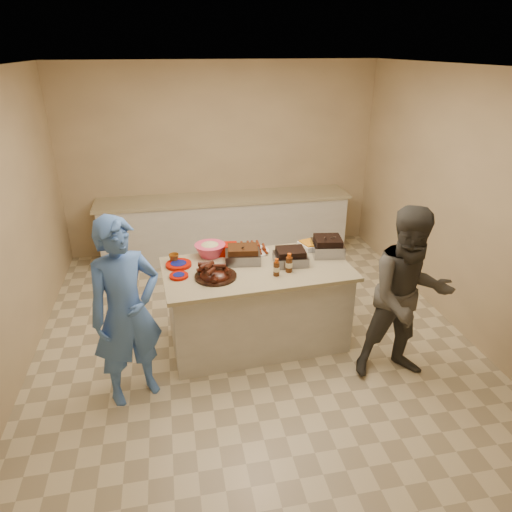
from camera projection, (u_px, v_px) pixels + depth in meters
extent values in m
cube|color=#47230F|center=(243.00, 262.00, 4.62)|extent=(0.38, 0.31, 0.11)
cube|color=black|center=(290.00, 263.00, 4.58)|extent=(0.34, 0.29, 0.10)
cube|color=gray|center=(327.00, 254.00, 4.79)|extent=(0.36, 0.36, 0.13)
cylinder|color=silver|center=(254.00, 252.00, 4.84)|extent=(0.33, 0.33, 0.05)
cube|color=orange|center=(313.00, 247.00, 4.95)|extent=(0.35, 0.29, 0.08)
cylinder|color=#44210B|center=(276.00, 275.00, 4.34)|extent=(0.06, 0.06, 0.18)
cylinder|color=#44210B|center=(289.00, 272.00, 4.41)|extent=(0.07, 0.07, 0.19)
cylinder|color=#F1BC00|center=(239.00, 265.00, 4.55)|extent=(0.04, 0.04, 0.11)
imported|color=silver|center=(251.00, 259.00, 4.67)|extent=(0.12, 0.05, 0.12)
cylinder|color=#A90D00|center=(179.00, 266.00, 4.53)|extent=(0.27, 0.27, 0.03)
cylinder|color=#A90D00|center=(179.00, 277.00, 4.31)|extent=(0.19, 0.19, 0.02)
imported|color=brown|center=(174.00, 263.00, 4.60)|extent=(0.11, 0.10, 0.10)
cube|color=#A90D00|center=(227.00, 254.00, 4.79)|extent=(0.24, 0.19, 0.11)
imported|color=#4A79D5|center=(137.00, 392.00, 4.14)|extent=(1.26, 1.79, 0.40)
imported|color=#4C4A43|center=(396.00, 371.00, 4.41)|extent=(0.94, 1.73, 0.63)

